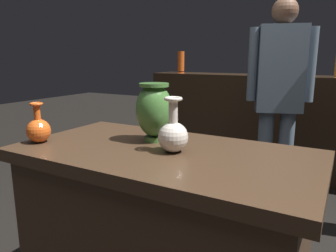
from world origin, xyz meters
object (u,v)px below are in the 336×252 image
(vase_left_accent, at_px, (38,129))
(visitor_center_back, at_px, (279,92))
(shelf_vase_far_left, at_px, (181,63))
(vase_tall_behind, at_px, (154,110))
(vase_centerpiece, at_px, (173,134))

(vase_left_accent, height_order, visitor_center_back, visitor_center_back)
(shelf_vase_far_left, bearing_deg, vase_tall_behind, -65.62)
(vase_centerpiece, xyz_separation_m, shelf_vase_far_left, (-1.09, 2.17, 0.23))
(visitor_center_back, bearing_deg, vase_left_accent, 46.13)
(vase_left_accent, xyz_separation_m, shelf_vase_far_left, (-0.51, 2.33, 0.25))
(vase_tall_behind, xyz_separation_m, visitor_center_back, (0.29, 1.25, -0.02))
(vase_centerpiece, relative_size, visitor_center_back, 0.14)
(vase_tall_behind, relative_size, vase_left_accent, 1.46)
(shelf_vase_far_left, xyz_separation_m, visitor_center_back, (1.22, -0.82, -0.19))
(vase_tall_behind, bearing_deg, shelf_vase_far_left, 114.38)
(vase_tall_behind, bearing_deg, vase_left_accent, -147.89)
(vase_left_accent, distance_m, visitor_center_back, 1.68)
(vase_tall_behind, xyz_separation_m, vase_left_accent, (-0.42, -0.27, -0.08))
(vase_centerpiece, relative_size, shelf_vase_far_left, 0.91)
(vase_centerpiece, distance_m, visitor_center_back, 1.37)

